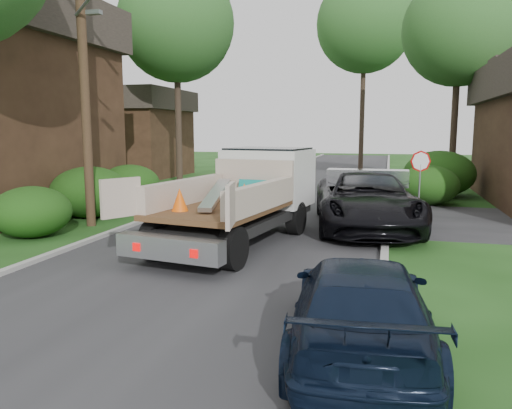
{
  "coord_description": "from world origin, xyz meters",
  "views": [
    {
      "loc": [
        4.11,
        -9.52,
        3.2
      ],
      "look_at": [
        0.69,
        3.35,
        1.2
      ],
      "focal_mm": 35.0,
      "sensor_mm": 36.0,
      "label": 1
    }
  ],
  "objects_px": {
    "tree_center_far": "(365,24)",
    "stop_sign": "(420,170)",
    "tree_left_far": "(176,24)",
    "tree_right_far": "(460,30)",
    "tree_left_back": "(25,15)",
    "black_pickup": "(366,200)",
    "flatbed_truck": "(251,190)",
    "house_left_far": "(128,132)",
    "navy_suv": "(361,306)",
    "utility_pole": "(84,68)"
  },
  "relations": [
    {
      "from": "tree_center_far",
      "to": "stop_sign",
      "type": "bearing_deg",
      "value": -81.34
    },
    {
      "from": "tree_left_far",
      "to": "tree_right_far",
      "type": "height_order",
      "value": "tree_left_far"
    },
    {
      "from": "tree_left_back",
      "to": "black_pickup",
      "type": "xyz_separation_m",
      "value": [
        17.45,
        -6.1,
        -8.05
      ]
    },
    {
      "from": "tree_center_far",
      "to": "flatbed_truck",
      "type": "height_order",
      "value": "tree_center_far"
    },
    {
      "from": "tree_center_far",
      "to": "house_left_far",
      "type": "bearing_deg",
      "value": -152.7
    },
    {
      "from": "tree_right_far",
      "to": "tree_center_far",
      "type": "height_order",
      "value": "tree_center_far"
    },
    {
      "from": "house_left_far",
      "to": "flatbed_truck",
      "type": "xyz_separation_m",
      "value": [
        13.71,
        -17.42,
        -1.62
      ]
    },
    {
      "from": "house_left_far",
      "to": "flatbed_truck",
      "type": "relative_size",
      "value": 1.03
    },
    {
      "from": "stop_sign",
      "to": "navy_suv",
      "type": "xyz_separation_m",
      "value": [
        -1.4,
        -11.5,
        -1.08
      ]
    },
    {
      "from": "utility_pole",
      "to": "tree_right_far",
      "type": "height_order",
      "value": "tree_right_far"
    },
    {
      "from": "tree_right_far",
      "to": "flatbed_truck",
      "type": "bearing_deg",
      "value": -115.3
    },
    {
      "from": "utility_pole",
      "to": "tree_right_far",
      "type": "relative_size",
      "value": 0.87
    },
    {
      "from": "stop_sign",
      "to": "navy_suv",
      "type": "height_order",
      "value": "stop_sign"
    },
    {
      "from": "tree_right_far",
      "to": "black_pickup",
      "type": "relative_size",
      "value": 1.72
    },
    {
      "from": "stop_sign",
      "to": "black_pickup",
      "type": "distance_m",
      "value": 2.86
    },
    {
      "from": "tree_left_back",
      "to": "tree_right_far",
      "type": "bearing_deg",
      "value": 18.03
    },
    {
      "from": "tree_left_far",
      "to": "flatbed_truck",
      "type": "xyz_separation_m",
      "value": [
        7.71,
        -12.42,
        -7.55
      ]
    },
    {
      "from": "utility_pole",
      "to": "black_pickup",
      "type": "distance_m",
      "value": 10.07
    },
    {
      "from": "stop_sign",
      "to": "tree_left_far",
      "type": "xyz_separation_m",
      "value": [
        -12.7,
        8.0,
        7.2
      ]
    },
    {
      "from": "stop_sign",
      "to": "tree_left_back",
      "type": "xyz_separation_m",
      "value": [
        -19.2,
        4.0,
        7.2
      ]
    },
    {
      "from": "flatbed_truck",
      "to": "tree_left_far",
      "type": "bearing_deg",
      "value": 130.92
    },
    {
      "from": "navy_suv",
      "to": "flatbed_truck",
      "type": "bearing_deg",
      "value": -67.51
    },
    {
      "from": "black_pickup",
      "to": "navy_suv",
      "type": "height_order",
      "value": "black_pickup"
    },
    {
      "from": "tree_left_back",
      "to": "black_pickup",
      "type": "bearing_deg",
      "value": -19.27
    },
    {
      "from": "tree_right_far",
      "to": "black_pickup",
      "type": "xyz_separation_m",
      "value": [
        -4.05,
        -13.1,
        -7.55
      ]
    },
    {
      "from": "flatbed_truck",
      "to": "house_left_far",
      "type": "bearing_deg",
      "value": 137.29
    },
    {
      "from": "stop_sign",
      "to": "tree_left_far",
      "type": "bearing_deg",
      "value": 147.79
    },
    {
      "from": "stop_sign",
      "to": "house_left_far",
      "type": "height_order",
      "value": "house_left_far"
    },
    {
      "from": "house_left_far",
      "to": "black_pickup",
      "type": "distance_m",
      "value": 22.8
    },
    {
      "from": "house_left_far",
      "to": "flatbed_truck",
      "type": "distance_m",
      "value": 22.23
    },
    {
      "from": "flatbed_truck",
      "to": "black_pickup",
      "type": "height_order",
      "value": "flatbed_truck"
    },
    {
      "from": "utility_pole",
      "to": "flatbed_truck",
      "type": "height_order",
      "value": "utility_pole"
    },
    {
      "from": "house_left_far",
      "to": "navy_suv",
      "type": "relative_size",
      "value": 1.58
    },
    {
      "from": "utility_pole",
      "to": "navy_suv",
      "type": "relative_size",
      "value": 2.09
    },
    {
      "from": "tree_left_back",
      "to": "flatbed_truck",
      "type": "distance_m",
      "value": 18.16
    },
    {
      "from": "tree_left_far",
      "to": "black_pickup",
      "type": "relative_size",
      "value": 1.82
    },
    {
      "from": "house_left_far",
      "to": "stop_sign",
      "type": "bearing_deg",
      "value": -34.81
    },
    {
      "from": "tree_right_far",
      "to": "navy_suv",
      "type": "relative_size",
      "value": 2.41
    },
    {
      "from": "tree_right_far",
      "to": "black_pickup",
      "type": "height_order",
      "value": "tree_right_far"
    },
    {
      "from": "tree_right_far",
      "to": "black_pickup",
      "type": "distance_m",
      "value": 15.65
    },
    {
      "from": "tree_left_far",
      "to": "tree_right_far",
      "type": "xyz_separation_m",
      "value": [
        15.0,
        3.0,
        -0.5
      ]
    },
    {
      "from": "tree_left_far",
      "to": "flatbed_truck",
      "type": "bearing_deg",
      "value": -58.17
    },
    {
      "from": "tree_right_far",
      "to": "navy_suv",
      "type": "xyz_separation_m",
      "value": [
        -3.7,
        -22.5,
        -7.79
      ]
    },
    {
      "from": "utility_pole",
      "to": "navy_suv",
      "type": "xyz_separation_m",
      "value": [
        9.28,
        -7.48,
        -4.48
      ]
    },
    {
      "from": "tree_left_far",
      "to": "utility_pole",
      "type": "bearing_deg",
      "value": -80.46
    },
    {
      "from": "utility_pole",
      "to": "tree_left_far",
      "type": "xyz_separation_m",
      "value": [
        -2.02,
        12.02,
        3.81
      ]
    },
    {
      "from": "utility_pole",
      "to": "navy_suv",
      "type": "height_order",
      "value": "utility_pole"
    },
    {
      "from": "tree_left_back",
      "to": "navy_suv",
      "type": "relative_size",
      "value": 2.51
    },
    {
      "from": "house_left_far",
      "to": "tree_right_far",
      "type": "xyz_separation_m",
      "value": [
        21.0,
        -2.0,
        5.43
      ]
    },
    {
      "from": "tree_right_far",
      "to": "tree_left_back",
      "type": "bearing_deg",
      "value": -161.97
    }
  ]
}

